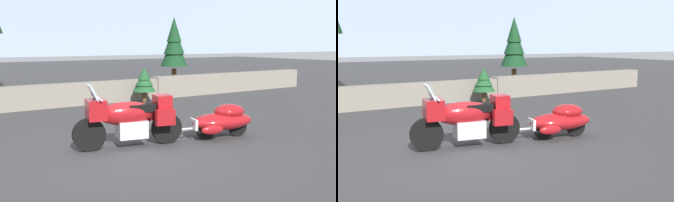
% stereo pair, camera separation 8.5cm
% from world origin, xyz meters
% --- Properties ---
extents(ground_plane, '(80.00, 80.00, 0.00)m').
position_xyz_m(ground_plane, '(0.00, 0.00, 0.00)').
color(ground_plane, '#38383A').
extents(stone_guard_wall, '(24.00, 0.58, 0.83)m').
position_xyz_m(stone_guard_wall, '(-0.14, 6.19, 0.40)').
color(stone_guard_wall, gray).
rests_on(stone_guard_wall, ground).
extents(touring_motorcycle, '(2.29, 1.00, 1.33)m').
position_xyz_m(touring_motorcycle, '(-0.00, 0.43, 0.62)').
color(touring_motorcycle, black).
rests_on(touring_motorcycle, ground).
extents(car_shaped_trailer, '(2.23, 0.99, 0.76)m').
position_xyz_m(car_shaped_trailer, '(2.15, 0.02, 0.41)').
color(car_shaped_trailer, black).
rests_on(car_shaped_trailer, ground).
extents(pine_tree_secondary, '(1.25, 1.25, 3.33)m').
position_xyz_m(pine_tree_secondary, '(6.23, 8.24, 2.08)').
color(pine_tree_secondary, brown).
rests_on(pine_tree_secondary, ground).
extents(pine_sapling_near, '(0.82, 0.82, 1.28)m').
position_xyz_m(pine_sapling_near, '(3.13, 5.47, 0.80)').
color(pine_sapling_near, brown).
rests_on(pine_sapling_near, ground).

